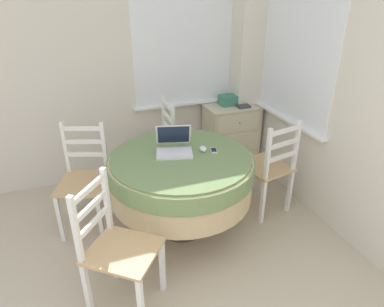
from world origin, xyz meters
TOP-DOWN VIEW (x-y plane):
  - corner_room_shell at (1.14, 1.87)m, footprint 4.24×4.83m
  - round_dining_table at (0.71, 1.75)m, footprint 1.19×1.19m
  - laptop at (0.68, 1.85)m, footprint 0.36×0.35m
  - computer_mouse at (0.91, 1.78)m, footprint 0.05×0.08m
  - cell_phone at (0.99, 1.75)m, footprint 0.08×0.11m
  - dining_chair_near_back_window at (0.71, 2.60)m, footprint 0.43×0.39m
  - dining_chair_near_right_window at (1.56, 1.78)m, footprint 0.47×0.50m
  - dining_chair_camera_near at (0.07, 1.18)m, footprint 0.58×0.58m
  - dining_chair_left_flank at (-0.05, 2.14)m, footprint 0.52×0.54m
  - corner_cabinet at (1.65, 2.74)m, footprint 0.61×0.41m
  - storage_box at (1.63, 2.78)m, footprint 0.21×0.16m
  - book_on_cabinet at (1.74, 2.69)m, footprint 0.14×0.20m

SIDE VIEW (x-z plane):
  - corner_cabinet at x=1.65m, z-range 0.00..0.75m
  - dining_chair_near_back_window at x=0.71m, z-range -0.01..0.92m
  - dining_chair_near_right_window at x=1.56m, z-range -0.01..0.92m
  - dining_chair_camera_near at x=0.07m, z-range -0.01..0.92m
  - dining_chair_left_flank at x=-0.05m, z-range -0.01..0.92m
  - round_dining_table at x=0.71m, z-range 0.21..0.95m
  - cell_phone at x=0.99m, z-range 0.74..0.75m
  - computer_mouse at x=0.91m, z-range 0.74..0.78m
  - book_on_cabinet at x=1.74m, z-range 0.75..0.77m
  - laptop at x=0.68m, z-range 0.68..0.89m
  - storage_box at x=1.63m, z-range 0.75..0.86m
  - corner_room_shell at x=1.14m, z-range 0.00..2.55m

